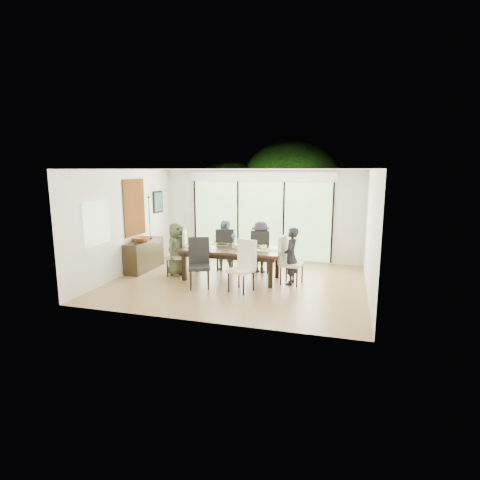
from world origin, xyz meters
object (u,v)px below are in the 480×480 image
(chair_far_right, at_px, (261,251))
(vase, at_px, (234,245))
(person_right_end, at_px, (291,256))
(person_far_left, at_px, (225,245))
(cup_c, at_px, (264,247))
(chair_near_right, at_px, (241,266))
(laptop, at_px, (198,246))
(chair_right_end, at_px, (292,260))
(chair_left_end, at_px, (176,253))
(chair_far_left, at_px, (225,249))
(person_left_end, at_px, (176,249))
(sideboard, at_px, (145,255))
(cup_b, at_px, (236,247))
(bowl, at_px, (142,239))
(cup_a, at_px, (207,243))
(table_top, at_px, (231,249))
(person_far_right, at_px, (261,247))
(chair_near_left, at_px, (199,263))

(chair_far_right, height_order, vase, chair_far_right)
(person_right_end, bearing_deg, person_far_left, -111.65)
(person_right_end, bearing_deg, cup_c, -96.75)
(chair_near_right, height_order, laptop, chair_near_right)
(chair_right_end, bearing_deg, person_far_left, 77.70)
(chair_far_right, bearing_deg, laptop, 26.92)
(chair_left_end, xyz_separation_m, chair_far_left, (1.05, 0.85, 0.00))
(chair_far_right, relative_size, person_far_left, 0.85)
(chair_near_right, bearing_deg, person_left_end, 174.90)
(chair_near_right, xyz_separation_m, sideboard, (-3.05, 1.09, -0.17))
(chair_left_end, xyz_separation_m, person_right_end, (2.98, -0.00, 0.10))
(chair_far_right, xyz_separation_m, cup_b, (-0.40, -0.95, 0.26))
(bowl, bearing_deg, chair_far_left, 19.16)
(cup_a, relative_size, cup_c, 1.00)
(person_far_left, xyz_separation_m, vase, (0.50, -0.78, 0.17))
(chair_right_end, relative_size, cup_c, 8.87)
(chair_left_end, height_order, cup_c, chair_left_end)
(cup_b, bearing_deg, table_top, 146.31)
(vase, height_order, laptop, vase)
(person_far_right, distance_m, cup_c, 0.79)
(person_far_left, distance_m, cup_c, 1.46)
(cup_c, bearing_deg, chair_near_left, -143.27)
(vase, xyz_separation_m, cup_a, (-0.75, 0.10, -0.01))
(cup_b, bearing_deg, person_far_right, 66.73)
(chair_near_left, xyz_separation_m, vase, (0.55, 0.92, 0.27))
(chair_far_left, xyz_separation_m, person_far_left, (0.00, -0.02, 0.10))
(chair_near_left, bearing_deg, sideboard, 129.38)
(chair_left_end, xyz_separation_m, vase, (1.55, 0.05, 0.27))
(chair_right_end, distance_m, vase, 1.48)
(person_right_end, bearing_deg, chair_left_end, -88.38)
(chair_far_right, relative_size, person_right_end, 0.85)
(person_far_right, bearing_deg, laptop, 46.66)
(chair_far_left, bearing_deg, chair_far_right, 162.09)
(cup_c, bearing_deg, chair_near_right, -107.19)
(chair_right_end, distance_m, person_right_end, 0.10)
(person_far_left, relative_size, cup_a, 10.40)
(table_top, xyz_separation_m, chair_near_right, (0.50, -0.87, -0.18))
(chair_left_end, relative_size, chair_far_right, 1.00)
(chair_far_right, bearing_deg, chair_far_left, -7.24)
(chair_left_end, distance_m, person_right_end, 2.98)
(chair_far_left, bearing_deg, cup_c, 131.12)
(person_right_end, xyz_separation_m, cup_c, (-0.68, 0.10, 0.16))
(chair_near_right, bearing_deg, sideboard, 178.89)
(chair_right_end, distance_m, person_far_right, 1.27)
(person_left_end, relative_size, laptop, 3.91)
(table_top, xyz_separation_m, cup_a, (-0.70, 0.15, 0.08))
(chair_near_left, bearing_deg, chair_near_right, -22.52)
(chair_far_left, xyz_separation_m, chair_far_right, (1.00, 0.00, 0.00))
(laptop, bearing_deg, person_far_right, 0.24)
(person_left_end, height_order, vase, person_left_end)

